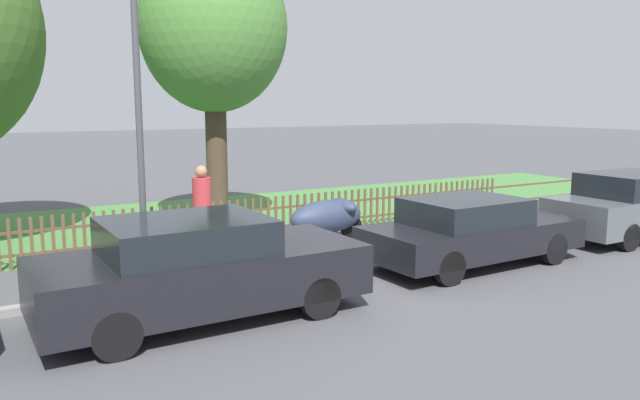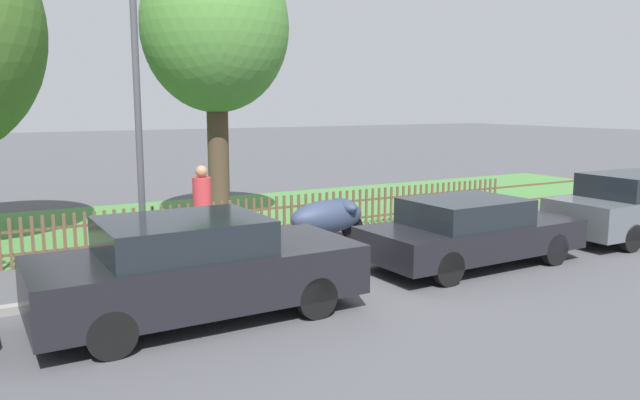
# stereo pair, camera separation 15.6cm
# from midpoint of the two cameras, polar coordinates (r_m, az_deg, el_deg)

# --- Properties ---
(ground_plane) EXTENTS (120.00, 120.00, 0.00)m
(ground_plane) POSITION_cam_midpoint_polar(r_m,az_deg,el_deg) (11.23, -1.17, -6.50)
(ground_plane) COLOR #4C4C51
(kerb_stone) EXTENTS (30.97, 0.20, 0.12)m
(kerb_stone) POSITION_cam_midpoint_polar(r_m,az_deg,el_deg) (11.29, -1.42, -6.09)
(kerb_stone) COLOR gray
(kerb_stone) RESTS_ON ground
(grass_strip) EXTENTS (30.97, 6.48, 0.01)m
(grass_strip) POSITION_cam_midpoint_polar(r_m,az_deg,el_deg) (16.56, -11.26, -1.63)
(grass_strip) COLOR #477F3D
(grass_strip) RESTS_ON ground
(park_fence) EXTENTS (30.97, 0.05, 0.95)m
(park_fence) POSITION_cam_midpoint_polar(r_m,az_deg,el_deg) (13.51, -6.83, -1.85)
(park_fence) COLOR brown
(park_fence) RESTS_ON ground
(parked_car_black_saloon) EXTENTS (4.48, 1.93, 1.43)m
(parked_car_black_saloon) POSITION_cam_midpoint_polar(r_m,az_deg,el_deg) (8.81, -11.50, -6.09)
(parked_car_black_saloon) COLOR black
(parked_car_black_saloon) RESTS_ON ground
(parked_car_navy_estate) EXTENTS (4.25, 1.85, 1.26)m
(parked_car_navy_estate) POSITION_cam_midpoint_polar(r_m,az_deg,el_deg) (11.81, 13.22, -2.75)
(parked_car_navy_estate) COLOR black
(parked_car_navy_estate) RESTS_ON ground
(parked_car_red_compact) EXTENTS (4.39, 1.70, 1.46)m
(parked_car_red_compact) POSITION_cam_midpoint_polar(r_m,az_deg,el_deg) (15.47, 26.62, -0.42)
(parked_car_red_compact) COLOR #51565B
(parked_car_red_compact) RESTS_ON ground
(covered_motorcycle) EXTENTS (1.86, 0.93, 0.93)m
(covered_motorcycle) POSITION_cam_midpoint_polar(r_m,az_deg,el_deg) (13.36, 0.42, -1.49)
(covered_motorcycle) COLOR black
(covered_motorcycle) RESTS_ON ground
(tree_mid_park) EXTENTS (3.39, 3.39, 6.65)m
(tree_mid_park) POSITION_cam_midpoint_polar(r_m,az_deg,el_deg) (14.99, -10.02, 15.12)
(tree_mid_park) COLOR #473828
(tree_mid_park) RESTS_ON ground
(pedestrian_near_fence) EXTENTS (0.38, 0.41, 1.79)m
(pedestrian_near_fence) POSITION_cam_midpoint_polar(r_m,az_deg,el_deg) (12.31, -11.09, -0.48)
(pedestrian_near_fence) COLOR slate
(pedestrian_near_fence) RESTS_ON ground
(street_lamp) EXTENTS (0.20, 0.79, 5.27)m
(street_lamp) POSITION_cam_midpoint_polar(r_m,az_deg,el_deg) (10.45, -16.64, 10.59)
(street_lamp) COLOR #47474C
(street_lamp) RESTS_ON ground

